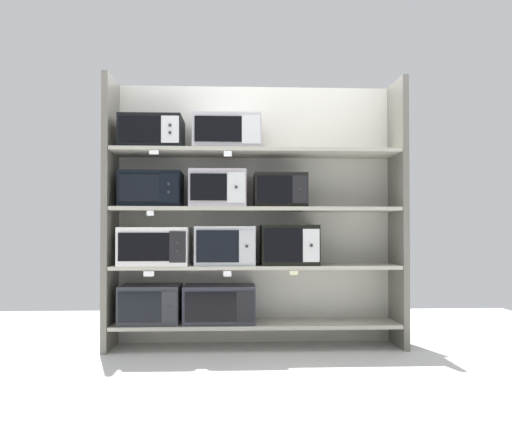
% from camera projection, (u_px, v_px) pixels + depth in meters
% --- Properties ---
extents(ground, '(6.31, 6.00, 0.02)m').
position_uv_depth(ground, '(263.00, 386.00, 3.07)').
color(ground, silver).
extents(back_panel, '(2.51, 0.04, 2.21)m').
position_uv_depth(back_panel, '(255.00, 214.00, 4.32)').
color(back_panel, beige).
rests_on(back_panel, ground).
extents(upright_left, '(0.05, 0.40, 2.21)m').
position_uv_depth(upright_left, '(110.00, 213.00, 4.04)').
color(upright_left, '#68645B').
rests_on(upright_left, ground).
extents(upright_right, '(0.05, 0.40, 2.21)m').
position_uv_depth(upright_right, '(398.00, 213.00, 4.14)').
color(upright_right, '#68645B').
rests_on(upright_right, ground).
extents(shelf_0, '(2.31, 0.40, 0.03)m').
position_uv_depth(shelf_0, '(256.00, 324.00, 4.08)').
color(shelf_0, '#ADA899').
rests_on(shelf_0, ground).
extents(microwave_0, '(0.48, 0.37, 0.31)m').
position_uv_depth(microwave_0, '(151.00, 304.00, 4.04)').
color(microwave_0, '#292C31').
rests_on(microwave_0, shelf_0).
extents(microwave_1, '(0.58, 0.35, 0.30)m').
position_uv_depth(microwave_1, '(220.00, 304.00, 4.06)').
color(microwave_1, '#282A35').
rests_on(microwave_1, shelf_0).
extents(shelf_1, '(2.31, 0.40, 0.03)m').
position_uv_depth(shelf_1, '(256.00, 267.00, 4.09)').
color(shelf_1, '#ADA899').
extents(microwave_2, '(0.55, 0.42, 0.31)m').
position_uv_depth(microwave_2, '(155.00, 246.00, 4.05)').
color(microwave_2, silver).
rests_on(microwave_2, shelf_1).
extents(microwave_3, '(0.48, 0.39, 0.31)m').
position_uv_depth(microwave_3, '(225.00, 246.00, 4.07)').
color(microwave_3, '#B1B4B7').
rests_on(microwave_3, shelf_1).
extents(microwave_4, '(0.46, 0.41, 0.33)m').
position_uv_depth(microwave_4, '(289.00, 245.00, 4.10)').
color(microwave_4, black).
rests_on(microwave_4, shelf_1).
extents(price_tag_0, '(0.08, 0.00, 0.04)m').
position_uv_depth(price_tag_0, '(149.00, 274.00, 3.84)').
color(price_tag_0, white).
extents(price_tag_1, '(0.06, 0.00, 0.04)m').
position_uv_depth(price_tag_1, '(227.00, 274.00, 3.87)').
color(price_tag_1, white).
extents(price_tag_2, '(0.07, 0.00, 0.03)m').
position_uv_depth(price_tag_2, '(294.00, 273.00, 3.89)').
color(price_tag_2, beige).
extents(shelf_2, '(2.31, 0.40, 0.03)m').
position_uv_depth(shelf_2, '(256.00, 209.00, 4.09)').
color(shelf_2, '#ADA899').
extents(microwave_5, '(0.49, 0.36, 0.29)m').
position_uv_depth(microwave_5, '(152.00, 190.00, 4.06)').
color(microwave_5, black).
rests_on(microwave_5, shelf_2).
extents(microwave_6, '(0.45, 0.43, 0.30)m').
position_uv_depth(microwave_6, '(218.00, 189.00, 4.08)').
color(microwave_6, '#A49AA3').
rests_on(microwave_6, shelf_2).
extents(microwave_7, '(0.43, 0.35, 0.28)m').
position_uv_depth(microwave_7, '(280.00, 191.00, 4.10)').
color(microwave_7, black).
rests_on(microwave_7, shelf_2).
extents(price_tag_3, '(0.05, 0.00, 0.04)m').
position_uv_depth(price_tag_3, '(150.00, 213.00, 3.85)').
color(price_tag_3, white).
extents(shelf_3, '(2.31, 0.40, 0.03)m').
position_uv_depth(shelf_3, '(256.00, 153.00, 4.10)').
color(shelf_3, '#ADA899').
extents(microwave_8, '(0.50, 0.40, 0.26)m').
position_uv_depth(microwave_8, '(152.00, 134.00, 4.07)').
color(microwave_8, black).
rests_on(microwave_8, shelf_3).
extents(microwave_9, '(0.55, 0.38, 0.28)m').
position_uv_depth(microwave_9, '(227.00, 134.00, 4.09)').
color(microwave_9, '#B1AFB6').
rests_on(microwave_9, shelf_3).
extents(price_tag_4, '(0.07, 0.00, 0.03)m').
position_uv_depth(price_tag_4, '(154.00, 152.00, 3.86)').
color(price_tag_4, white).
extents(price_tag_5, '(0.06, 0.00, 0.05)m').
position_uv_depth(price_tag_5, '(228.00, 154.00, 3.89)').
color(price_tag_5, white).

